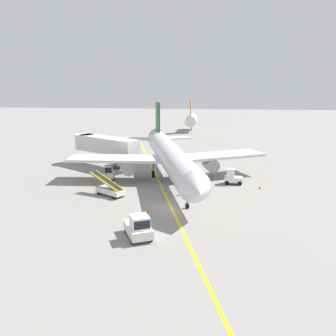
% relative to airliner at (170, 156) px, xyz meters
% --- Properties ---
extents(ground_plane, '(300.00, 300.00, 0.00)m').
position_rel_airliner_xyz_m(ground_plane, '(1.29, -11.88, -3.42)').
color(ground_plane, gray).
extents(taxi_line_yellow, '(21.45, 77.23, 0.01)m').
position_rel_airliner_xyz_m(taxi_line_yellow, '(0.14, -6.88, -3.41)').
color(taxi_line_yellow, yellow).
rests_on(taxi_line_yellow, ground).
extents(airliner, '(27.85, 34.79, 10.10)m').
position_rel_airliner_xyz_m(airliner, '(0.00, 0.00, 0.00)').
color(airliner, silver).
rests_on(airliner, ground).
extents(jet_bridge, '(12.19, 8.93, 4.85)m').
position_rel_airliner_xyz_m(jet_bridge, '(-11.95, 7.09, 0.12)').
color(jet_bridge, silver).
rests_on(jet_bridge, ground).
extents(pushback_tug, '(3.28, 4.07, 2.20)m').
position_rel_airliner_xyz_m(pushback_tug, '(-0.60, -19.60, -2.42)').
color(pushback_tug, silver).
rests_on(pushback_tug, ground).
extents(baggage_tug_near_wing, '(1.76, 2.61, 2.10)m').
position_rel_airliner_xyz_m(baggage_tug_near_wing, '(-8.52, -1.16, -2.49)').
color(baggage_tug_near_wing, silver).
rests_on(baggage_tug_near_wing, ground).
extents(baggage_tug_by_cargo_door, '(2.44, 1.40, 2.10)m').
position_rel_airliner_xyz_m(baggage_tug_by_cargo_door, '(8.62, -1.38, -2.49)').
color(baggage_tug_by_cargo_door, silver).
rests_on(baggage_tug_by_cargo_door, ground).
extents(belt_loader_forward_hold, '(4.90, 3.71, 2.59)m').
position_rel_airliner_xyz_m(belt_loader_forward_hold, '(-6.44, -8.11, -2.64)').
color(belt_loader_forward_hold, silver).
rests_on(belt_loader_forward_hold, ground).
extents(ground_crew_marshaller, '(0.36, 0.24, 1.70)m').
position_rel_airliner_xyz_m(ground_crew_marshaller, '(2.72, -6.74, -2.51)').
color(ground_crew_marshaller, '#26262D').
rests_on(ground_crew_marshaller, ground).
extents(safety_cone_nose_left, '(0.36, 0.36, 0.44)m').
position_rel_airliner_xyz_m(safety_cone_nose_left, '(12.07, -3.26, -3.20)').
color(safety_cone_nose_left, orange).
rests_on(safety_cone_nose_left, ground).
extents(safety_cone_nose_right, '(0.36, 0.36, 0.44)m').
position_rel_airliner_xyz_m(safety_cone_nose_right, '(-0.87, -13.42, -3.20)').
color(safety_cone_nose_right, orange).
rests_on(safety_cone_nose_right, ground).
extents(safety_cone_wingtip_left, '(0.36, 0.36, 0.44)m').
position_rel_airliner_xyz_m(safety_cone_wingtip_left, '(-10.46, -3.29, -3.20)').
color(safety_cone_wingtip_left, orange).
rests_on(safety_cone_wingtip_left, ground).
extents(distant_aircraft_far_left, '(3.00, 10.10, 8.80)m').
position_rel_airliner_xyz_m(distant_aircraft_far_left, '(0.29, 52.06, -0.20)').
color(distant_aircraft_far_left, silver).
rests_on(distant_aircraft_far_left, ground).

